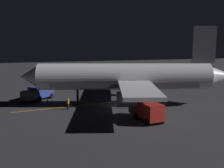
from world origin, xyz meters
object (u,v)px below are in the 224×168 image
at_px(baggage_truck, 39,93).
at_px(traffic_cone_under_wing, 87,103).
at_px(catering_truck, 147,111).
at_px(traffic_cone_near_right, 52,101).
at_px(ground_crew_worker, 68,104).
at_px(traffic_cone_near_left, 72,104).
at_px(traffic_cone_far, 47,100).
at_px(airliner, 128,78).

distance_m(baggage_truck, traffic_cone_under_wing, 9.50).
relative_size(catering_truck, traffic_cone_near_right, 10.99).
relative_size(ground_crew_worker, traffic_cone_near_right, 3.16).
xyz_separation_m(ground_crew_worker, traffic_cone_near_left, (2.29, -0.85, -0.64)).
bearing_deg(traffic_cone_near_right, traffic_cone_near_left, -131.89).
bearing_deg(catering_truck, ground_crew_worker, 46.58).
bearing_deg(traffic_cone_near_left, traffic_cone_near_right, 48.11).
bearing_deg(traffic_cone_under_wing, traffic_cone_far, 56.92).
bearing_deg(traffic_cone_near_left, baggage_truck, 41.78).
height_order(traffic_cone_near_right, traffic_cone_under_wing, same).
height_order(ground_crew_worker, traffic_cone_under_wing, ground_crew_worker).
relative_size(ground_crew_worker, traffic_cone_far, 3.16).
bearing_deg(ground_crew_worker, traffic_cone_near_right, 22.93).
bearing_deg(baggage_truck, traffic_cone_far, -142.30).
xyz_separation_m(traffic_cone_near_right, traffic_cone_far, (1.19, 0.70, 0.00)).
height_order(baggage_truck, traffic_cone_near_left, baggage_truck).
height_order(baggage_truck, traffic_cone_far, baggage_truck).
distance_m(airliner, baggage_truck, 16.01).
distance_m(catering_truck, traffic_cone_under_wing, 12.26).
bearing_deg(baggage_truck, ground_crew_worker, -152.25).
bearing_deg(traffic_cone_under_wing, baggage_truck, 52.45).
relative_size(baggage_truck, traffic_cone_far, 10.45).
bearing_deg(traffic_cone_near_right, traffic_cone_under_wing, -117.26).
bearing_deg(traffic_cone_near_right, catering_truck, -140.42).
bearing_deg(traffic_cone_near_left, traffic_cone_under_wing, -93.85).
height_order(baggage_truck, traffic_cone_under_wing, baggage_truck).
bearing_deg(ground_crew_worker, baggage_truck, 27.75).
height_order(airliner, traffic_cone_under_wing, airliner).
bearing_deg(ground_crew_worker, catering_truck, -133.42).
bearing_deg(ground_crew_worker, traffic_cone_under_wing, -57.66).
xyz_separation_m(traffic_cone_near_right, traffic_cone_under_wing, (-2.80, -5.43, 0.00)).
bearing_deg(traffic_cone_far, airliner, -115.56).
relative_size(traffic_cone_near_left, traffic_cone_near_right, 1.00).
xyz_separation_m(airliner, ground_crew_worker, (-0.22, 9.54, -3.55)).
relative_size(airliner, traffic_cone_near_left, 62.07).
relative_size(traffic_cone_near_right, traffic_cone_far, 1.00).
xyz_separation_m(baggage_truck, traffic_cone_far, (-1.77, -1.37, -0.99)).
distance_m(catering_truck, ground_crew_worker, 12.58).
bearing_deg(traffic_cone_under_wing, catering_truck, -151.75).
xyz_separation_m(airliner, traffic_cone_near_right, (4.70, 11.62, -4.19)).
distance_m(baggage_truck, catering_truck, 21.19).
bearing_deg(traffic_cone_near_left, airliner, -103.41).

